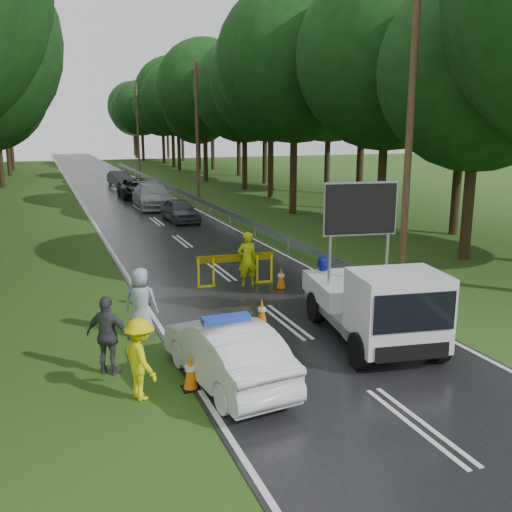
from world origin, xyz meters
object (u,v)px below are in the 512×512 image
officer (247,259)px  queue_car_fourth (120,178)px  queue_car_first (180,210)px  queue_car_third (136,188)px  work_truck (376,303)px  barrier (236,262)px  police_sedan (226,353)px  civilian (323,284)px  queue_car_second (153,196)px

officer → queue_car_fourth: 34.75m
queue_car_first → queue_car_third: (-0.48, 12.00, 0.07)m
queue_car_fourth → officer: bearing=-98.7°
work_truck → barrier: work_truck is taller
work_truck → queue_car_first: 19.91m
police_sedan → barrier: (2.63, 7.05, 0.15)m
civilian → queue_car_first: civilian is taller
police_sedan → work_truck: bearing=-175.7°
work_truck → barrier: bearing=113.1°
queue_car_fourth → police_sedan: bearing=-102.6°
work_truck → queue_car_fourth: size_ratio=1.26×
police_sedan → civilian: size_ratio=2.58×
officer → queue_car_third: bearing=-90.6°
police_sedan → officer: size_ratio=2.27×
police_sedan → queue_car_first: 21.10m
queue_car_second → queue_car_third: size_ratio=1.08×
queue_car_second → queue_car_third: 6.00m
work_truck → officer: (-1.20, 6.02, -0.12)m
work_truck → queue_car_fourth: bearing=100.0°
queue_car_first → queue_car_second: queue_car_second is taller
barrier → officer: bearing=-26.1°
civilian → queue_car_third: (-0.63, 29.18, -0.11)m
queue_car_second → queue_car_fourth: queue_car_second is taller
officer → civilian: (1.17, -3.29, -0.11)m
barrier → queue_car_first: queue_car_first is taller
officer → queue_car_second: 19.89m
barrier → civilian: civilian is taller
queue_car_first → queue_car_second: 6.01m
barrier → queue_car_fourth: (0.93, 34.53, -0.16)m
work_truck → officer: 6.14m
police_sedan → civilian: (4.14, 3.55, 0.14)m
work_truck → queue_car_third: 31.91m
queue_car_third → queue_car_fourth: size_ratio=1.26×
police_sedan → officer: bearing=-120.2°
work_truck → officer: bearing=110.5°
officer → queue_car_second: size_ratio=0.34×
police_sedan → civilian: civilian is taller
barrier → queue_car_fourth: size_ratio=0.65×
civilian → queue_car_first: size_ratio=0.43×
officer → civilian: officer is taller
work_truck → queue_car_first: bearing=99.7°
police_sedan → queue_car_first: (3.99, 20.72, -0.03)m
barrier → queue_car_first: bearing=89.1°
work_truck → queue_car_fourth: 40.77m
officer → queue_car_third: (0.54, 25.88, -0.22)m
police_sedan → civilian: bearing=-146.2°
queue_car_first → queue_car_second: size_ratio=0.68×
police_sedan → civilian: 5.45m
police_sedan → queue_car_third: bearing=-102.9°
queue_car_third → work_truck: bearing=-87.9°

